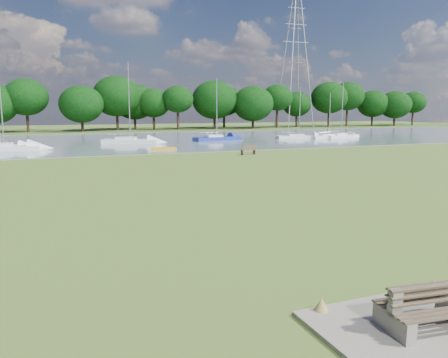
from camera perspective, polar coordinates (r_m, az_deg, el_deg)
name	(u,v)px	position (r m, az deg, el deg)	size (l,w,h in m)	color
ground	(200,199)	(21.55, -3.15, -2.62)	(220.00, 220.00, 0.00)	olive
river	(103,141)	(62.52, -15.59, 4.77)	(220.00, 40.00, 0.10)	gray
far_bank	(85,131)	(92.35, -17.65, 5.98)	(220.00, 20.00, 0.40)	#4C6626
concrete_pad	(426,330)	(9.98, 24.85, -17.47)	(4.20, 3.20, 0.10)	gray
bench_pair	(427,309)	(9.80, 25.03, -15.11)	(1.92, 1.27, 0.98)	gray
riverbank_bench	(249,150)	(42.41, 3.24, 3.82)	(1.53, 0.52, 0.93)	brown
kayak	(164,149)	(47.32, -7.85, 3.95)	(2.73, 0.64, 0.27)	#F3AC20
pylon	(296,41)	(105.85, 9.35, 17.32)	(6.59, 4.62, 31.65)	#99999A
tree_line	(130,99)	(89.30, -12.23, 10.16)	(158.84, 8.80, 10.65)	black
sailboat_2	(329,136)	(67.08, 13.50, 5.50)	(6.07, 1.88, 6.67)	silver
sailboat_3	(299,136)	(65.94, 9.72, 5.56)	(6.87, 3.39, 7.51)	silver
sailboat_4	(0,145)	(53.44, -27.25, 3.93)	(6.31, 3.06, 7.13)	silver
sailboat_5	(216,137)	(60.87, -1.01, 5.50)	(6.90, 2.92, 8.48)	navy
sailboat_6	(130,140)	(56.46, -12.21, 5.05)	(7.17, 4.68, 10.03)	silver
sailboat_7	(341,135)	(68.49, 15.02, 5.57)	(6.38, 2.99, 8.15)	silver
sailboat_8	(3,146)	(51.57, -26.86, 3.85)	(7.66, 3.50, 9.02)	silver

